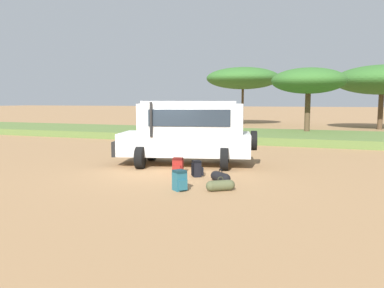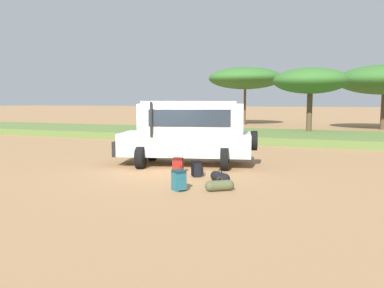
{
  "view_description": "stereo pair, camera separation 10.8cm",
  "coord_description": "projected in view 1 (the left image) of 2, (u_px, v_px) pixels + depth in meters",
  "views": [
    {
      "loc": [
        5.62,
        -12.14,
        2.44
      ],
      "look_at": [
        1.26,
        -0.41,
        1.0
      ],
      "focal_mm": 35.0,
      "sensor_mm": 36.0,
      "label": 1
    },
    {
      "loc": [
        5.72,
        -12.1,
        2.44
      ],
      "look_at": [
        1.26,
        -0.41,
        1.0
      ],
      "focal_mm": 35.0,
      "sensor_mm": 36.0,
      "label": 2
    }
  ],
  "objects": [
    {
      "name": "backpack_beside_front_wheel",
      "position": [
        178.0,
        166.0,
        12.62
      ],
      "size": [
        0.39,
        0.4,
        0.54
      ],
      "color": "maroon",
      "rests_on": "ground_plane"
    },
    {
      "name": "ground_plane",
      "position": [
        163.0,
        169.0,
        13.53
      ],
      "size": [
        320.0,
        320.0,
        0.0
      ],
      "primitive_type": "plane",
      "color": "#9E754C"
    },
    {
      "name": "safari_vehicle",
      "position": [
        188.0,
        131.0,
        14.21
      ],
      "size": [
        5.48,
        3.46,
        2.44
      ],
      "color": "silver",
      "rests_on": "ground_plane"
    },
    {
      "name": "duffel_bag_low_black_case",
      "position": [
        220.0,
        177.0,
        11.3
      ],
      "size": [
        0.71,
        0.63,
        0.41
      ],
      "color": "black",
      "rests_on": "ground_plane"
    },
    {
      "name": "acacia_tree_left_mid",
      "position": [
        309.0,
        81.0,
        24.64
      ],
      "size": [
        4.84,
        5.05,
        4.62
      ],
      "color": "brown",
      "rests_on": "ground_plane"
    },
    {
      "name": "acacia_tree_centre_back",
      "position": [
        382.0,
        80.0,
        31.88
      ],
      "size": [
        7.87,
        7.97,
        5.5
      ],
      "color": "brown",
      "rests_on": "ground_plane"
    },
    {
      "name": "backpack_cluster_center",
      "position": [
        180.0,
        181.0,
        10.23
      ],
      "size": [
        0.47,
        0.45,
        0.56
      ],
      "color": "#235B6B",
      "rests_on": "ground_plane"
    },
    {
      "name": "grass_bank",
      "position": [
        239.0,
        135.0,
        24.57
      ],
      "size": [
        120.0,
        7.0,
        0.44
      ],
      "color": "#5B7538",
      "rests_on": "ground_plane"
    },
    {
      "name": "acacia_tree_far_left",
      "position": [
        243.0,
        78.0,
        38.77
      ],
      "size": [
        7.54,
        7.78,
        5.9
      ],
      "color": "brown",
      "rests_on": "ground_plane"
    },
    {
      "name": "backpack_near_rear_wheel",
      "position": [
        197.0,
        169.0,
        12.13
      ],
      "size": [
        0.43,
        0.42,
        0.53
      ],
      "color": "black",
      "rests_on": "ground_plane"
    },
    {
      "name": "duffel_bag_soft_canvas",
      "position": [
        220.0,
        185.0,
        10.2
      ],
      "size": [
        0.72,
        0.6,
        0.39
      ],
      "color": "#4C5133",
      "rests_on": "ground_plane"
    }
  ]
}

